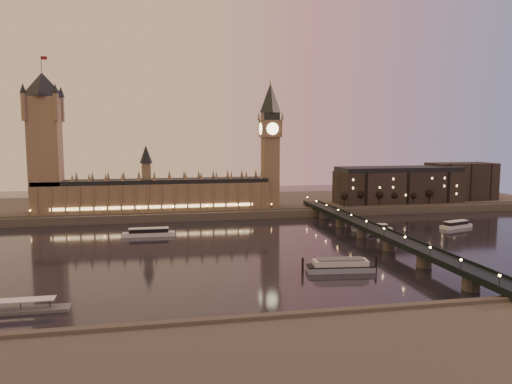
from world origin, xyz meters
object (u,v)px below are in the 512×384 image
(moored_barge, at_px, (340,266))
(cruise_boat_a, at_px, (149,233))
(cruise_boat_b, at_px, (372,228))
(pontoon_pier, at_px, (8,310))

(moored_barge, bearing_deg, cruise_boat_a, 137.30)
(cruise_boat_b, xyz_separation_m, pontoon_pier, (-200.51, -122.34, -0.99))
(cruise_boat_a, height_order, pontoon_pier, pontoon_pier)
(cruise_boat_a, height_order, moored_barge, moored_barge)
(cruise_boat_b, distance_m, moored_barge, 109.98)
(moored_barge, height_order, pontoon_pier, pontoon_pier)
(pontoon_pier, bearing_deg, cruise_boat_b, 31.39)
(cruise_boat_b, bearing_deg, moored_barge, -106.61)
(pontoon_pier, bearing_deg, cruise_boat_a, 69.79)
(cruise_boat_b, relative_size, pontoon_pier, 0.65)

